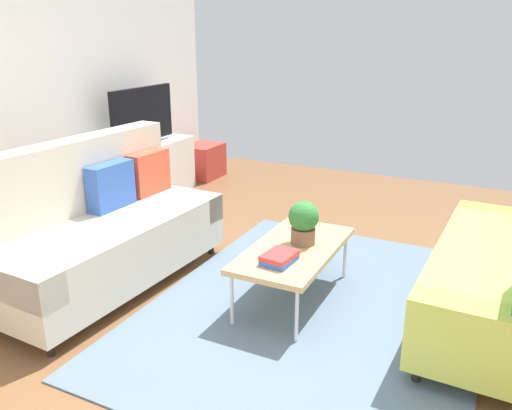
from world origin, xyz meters
The scene contains 15 objects.
ground_plane centered at (0.00, 0.00, 0.00)m, with size 7.68×7.68×0.00m, color brown.
area_rug centered at (0.11, -0.18, 0.01)m, with size 2.90×2.20×0.01m, color slate.
couch_beige centered at (-0.22, 1.44, 0.45)m, with size 1.94×0.93×1.10m.
coffee_table centered at (0.16, 0.02, 0.39)m, with size 1.10×0.56×0.42m.
tv_console centered at (1.60, 2.46, 0.32)m, with size 1.40×0.44×0.64m, color silver.
tv centered at (1.60, 2.44, 0.95)m, with size 1.00×0.20×0.64m.
storage_trunk centered at (2.70, 2.36, 0.22)m, with size 0.52×0.40×0.44m, color #B2382D.
potted_plant centered at (0.24, -0.01, 0.59)m, with size 0.22×0.22×0.32m.
table_book_0 centered at (-0.13, 0.01, 0.44)m, with size 0.24×0.18×0.04m, color #3359B2.
table_book_1 centered at (-0.13, 0.01, 0.47)m, with size 0.24×0.18×0.03m, color red.
vase_0 centered at (1.02, 2.51, 0.74)m, with size 0.11×0.11×0.19m, color silver.
vase_1 centered at (1.19, 2.51, 0.72)m, with size 0.14×0.14×0.16m, color #4C72B2.
bottle_0 centered at (1.39, 2.42, 0.74)m, with size 0.04×0.04×0.20m, color red.
bottle_1 centered at (1.48, 2.42, 0.73)m, with size 0.05×0.05×0.19m, color gold.
bottle_2 centered at (1.58, 2.42, 0.75)m, with size 0.04×0.04×0.23m, color gold.
Camera 1 is at (-3.00, -1.24, 1.89)m, focal length 36.59 mm.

